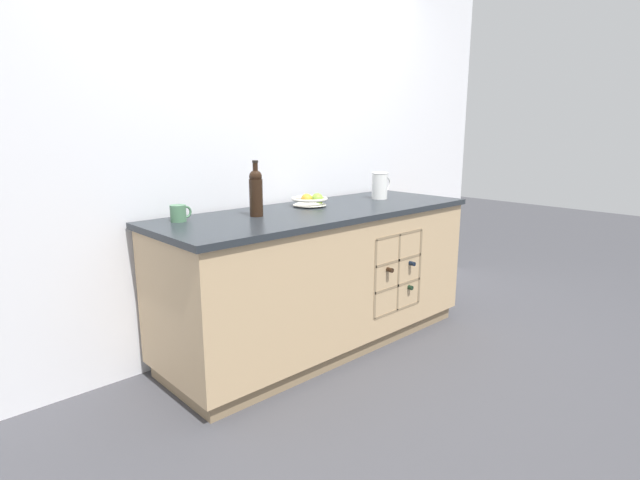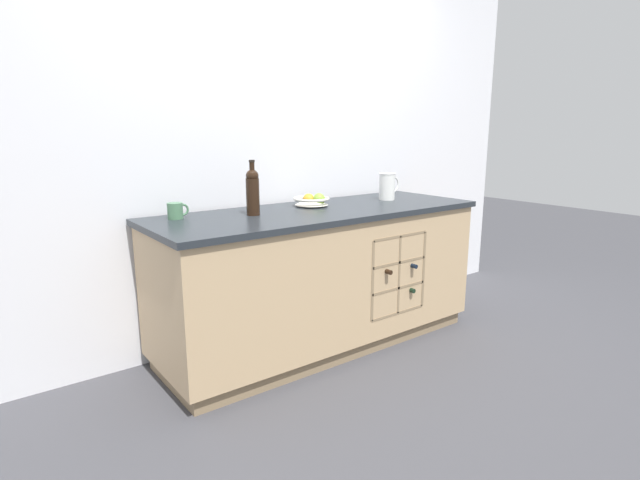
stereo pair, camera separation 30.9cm
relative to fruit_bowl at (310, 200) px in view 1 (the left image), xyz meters
The scene contains 7 objects.
ground_plane 0.93m from the fruit_bowl, 104.25° to the right, with size 14.00×14.00×0.00m, color #424247.
back_wall 0.46m from the fruit_bowl, 96.22° to the left, with size 4.46×0.06×2.55m, color white.
kitchen_island 0.49m from the fruit_bowl, 102.65° to the right, with size 2.10×0.75×0.88m.
fruit_bowl is the anchor object (origin of this frame).
white_pitcher 0.60m from the fruit_bowl, ahead, with size 0.17×0.11×0.18m.
ceramic_mug 0.87m from the fruit_bowl, behind, with size 0.12×0.08×0.09m.
standing_wine_bottle 0.48m from the fruit_bowl, behind, with size 0.08×0.08×0.31m.
Camera 1 is at (-2.06, -2.21, 1.36)m, focal length 28.00 mm.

